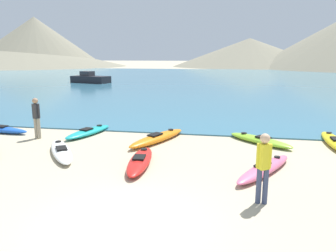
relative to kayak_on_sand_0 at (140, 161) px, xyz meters
name	(u,v)px	position (x,y,z in m)	size (l,w,h in m)	color
ground_plane	(120,225)	(0.60, -3.79, -0.15)	(400.00, 400.00, 0.00)	tan
bay_water	(215,79)	(0.60, 39.39, -0.12)	(160.00, 70.00, 0.06)	teal
far_hill_left	(24,55)	(-61.98, 86.34, 3.41)	(64.60, 64.60, 7.13)	gray
far_hill_midleft	(36,42)	(-60.06, 90.36, 7.65)	(43.93, 43.93, 15.61)	gray
far_hill_midright	(249,52)	(8.42, 97.37, 4.17)	(47.74, 47.74, 8.65)	gray
kayak_on_sand_0	(140,161)	(0.00, 0.00, 0.00)	(0.96, 3.03, 0.35)	red
kayak_on_sand_1	(335,142)	(6.97, 3.71, 0.00)	(0.72, 3.42, 0.35)	yellow
kayak_on_sand_2	(158,138)	(-0.08, 3.02, 0.01)	(2.03, 3.56, 0.37)	orange
kayak_on_sand_3	(61,151)	(-3.12, 0.62, -0.02)	(2.39, 3.06, 0.31)	white
kayak_on_sand_5	(89,132)	(-3.41, 3.63, -0.02)	(1.44, 3.02, 0.32)	teal
kayak_on_sand_6	(265,168)	(3.93, 0.02, -0.01)	(2.16, 3.16, 0.33)	#E5668C
kayak_on_sand_7	(260,140)	(4.07, 3.52, -0.02)	(2.70, 2.48, 0.32)	#8CCC2D
person_near_foreground	(263,164)	(3.64, -2.17, 0.85)	(0.35, 0.30, 1.74)	#384260
person_near_waterline	(36,115)	(-5.28, 2.61, 0.85)	(0.35, 0.28, 1.75)	gray
moored_boat_1	(90,79)	(-14.75, 29.67, 0.41)	(5.30, 3.29, 1.45)	black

